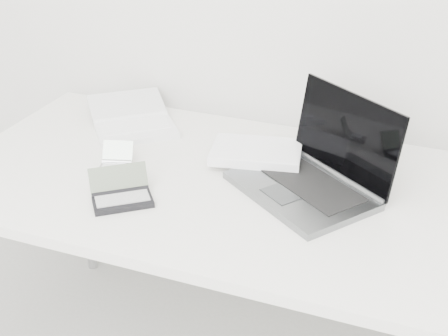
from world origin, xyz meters
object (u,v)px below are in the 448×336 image
(laptop_large, at_px, (296,167))
(palmtop_charcoal, at_px, (122,196))
(desk, at_px, (240,198))
(netbook_open_white, at_px, (133,122))

(laptop_large, relative_size, palmtop_charcoal, 2.87)
(palmtop_charcoal, bearing_deg, desk, 0.34)
(netbook_open_white, height_order, palmtop_charcoal, palmtop_charcoal)
(palmtop_charcoal, bearing_deg, laptop_large, -3.30)
(laptop_large, bearing_deg, desk, -117.14)
(desk, bearing_deg, palmtop_charcoal, -141.94)
(laptop_large, height_order, palmtop_charcoal, laptop_large)
(laptop_large, distance_m, palmtop_charcoal, 0.46)
(laptop_large, height_order, netbook_open_white, laptop_large)
(desk, xyz_separation_m, laptop_large, (0.13, 0.07, 0.09))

